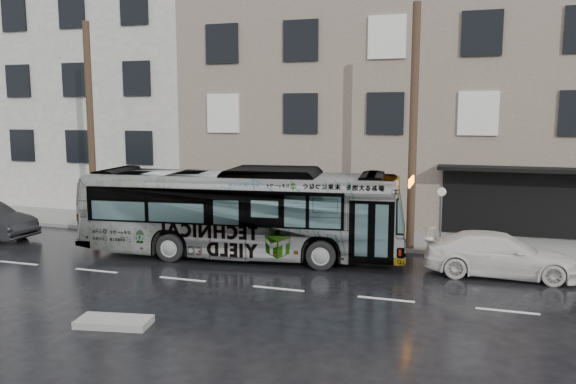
{
  "coord_description": "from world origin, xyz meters",
  "views": [
    {
      "loc": [
        8.36,
        -17.85,
        5.19
      ],
      "look_at": [
        1.92,
        2.5,
        2.2
      ],
      "focal_mm": 35.0,
      "sensor_mm": 36.0,
      "label": 1
    }
  ],
  "objects_px": {
    "sign_post": "(441,218)",
    "bus": "(241,212)",
    "utility_pole_rear": "(91,126)",
    "white_sedan": "(499,254)",
    "utility_pole_front": "(413,128)"
  },
  "relations": [
    {
      "from": "sign_post",
      "to": "bus",
      "type": "xyz_separation_m",
      "value": [
        -6.89,
        -2.57,
        0.29
      ]
    },
    {
      "from": "bus",
      "to": "utility_pole_rear",
      "type": "bearing_deg",
      "value": 66.56
    },
    {
      "from": "sign_post",
      "to": "bus",
      "type": "relative_size",
      "value": 0.2
    },
    {
      "from": "utility_pole_rear",
      "to": "sign_post",
      "type": "bearing_deg",
      "value": 0.0
    },
    {
      "from": "white_sedan",
      "to": "utility_pole_rear",
      "type": "bearing_deg",
      "value": 81.29
    },
    {
      "from": "utility_pole_front",
      "to": "sign_post",
      "type": "xyz_separation_m",
      "value": [
        1.1,
        0.0,
        -3.3
      ]
    },
    {
      "from": "bus",
      "to": "white_sedan",
      "type": "relative_size",
      "value": 2.48
    },
    {
      "from": "sign_post",
      "to": "utility_pole_rear",
      "type": "bearing_deg",
      "value": 180.0
    },
    {
      "from": "utility_pole_rear",
      "to": "sign_post",
      "type": "xyz_separation_m",
      "value": [
        15.1,
        0.0,
        -3.3
      ]
    },
    {
      "from": "white_sedan",
      "to": "bus",
      "type": "bearing_deg",
      "value": 90.71
    },
    {
      "from": "utility_pole_front",
      "to": "sign_post",
      "type": "height_order",
      "value": "utility_pole_front"
    },
    {
      "from": "sign_post",
      "to": "white_sedan",
      "type": "bearing_deg",
      "value": -49.71
    },
    {
      "from": "sign_post",
      "to": "bus",
      "type": "bearing_deg",
      "value": -159.58
    },
    {
      "from": "sign_post",
      "to": "bus",
      "type": "distance_m",
      "value": 7.36
    },
    {
      "from": "sign_post",
      "to": "utility_pole_front",
      "type": "bearing_deg",
      "value": 180.0
    }
  ]
}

